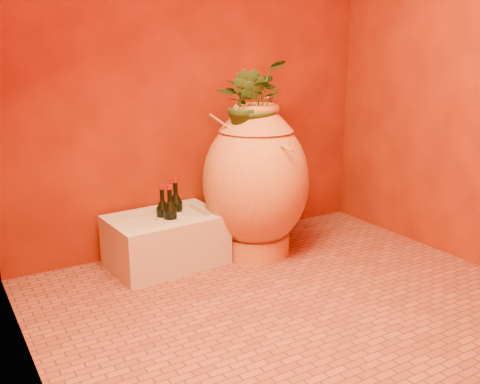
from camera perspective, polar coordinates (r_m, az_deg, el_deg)
floor at (r=2.87m, az=4.93°, el=-11.23°), size 2.50×2.50×0.00m
wall_back at (r=3.42m, az=-4.76°, el=14.82°), size 2.50×0.02×2.50m
wall_left at (r=2.08m, az=-24.16°, el=13.12°), size 0.02×2.00×2.50m
wall_right at (r=3.46m, az=23.01°, el=13.69°), size 0.02×2.00×2.50m
amphora at (r=3.31m, az=1.69°, el=1.19°), size 0.70×0.70×0.94m
stone_basin at (r=3.25m, az=-7.90°, el=-5.18°), size 0.69×0.49×0.31m
wine_bottle_a at (r=3.28m, az=-6.82°, el=-2.28°), size 0.08×0.08×0.34m
wine_bottle_b at (r=3.15m, az=-7.42°, el=-3.07°), size 0.08×0.08×0.34m
wine_bottle_c at (r=3.22m, az=-8.22°, el=-2.82°), size 0.08×0.08×0.32m
wall_tap at (r=3.61m, az=2.81°, el=9.65°), size 0.07×0.14×0.16m
plant_main at (r=3.24m, az=1.23°, el=9.45°), size 0.60×0.60×0.50m
plant_side at (r=3.13m, az=0.67°, el=9.36°), size 0.26×0.28×0.40m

